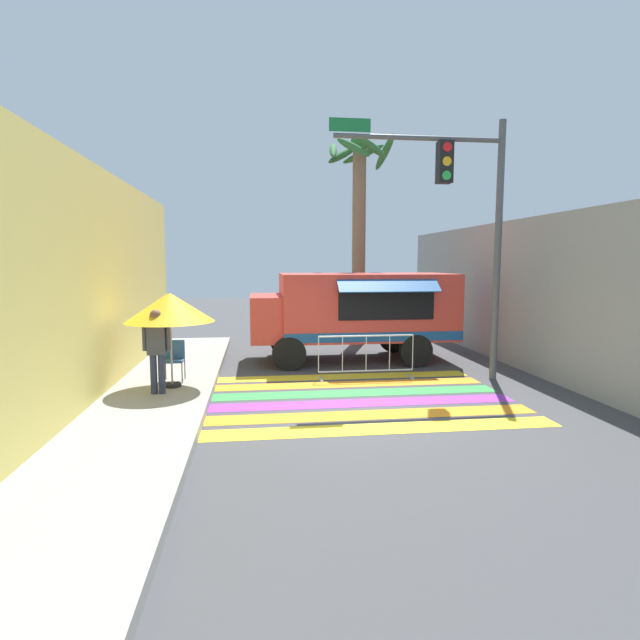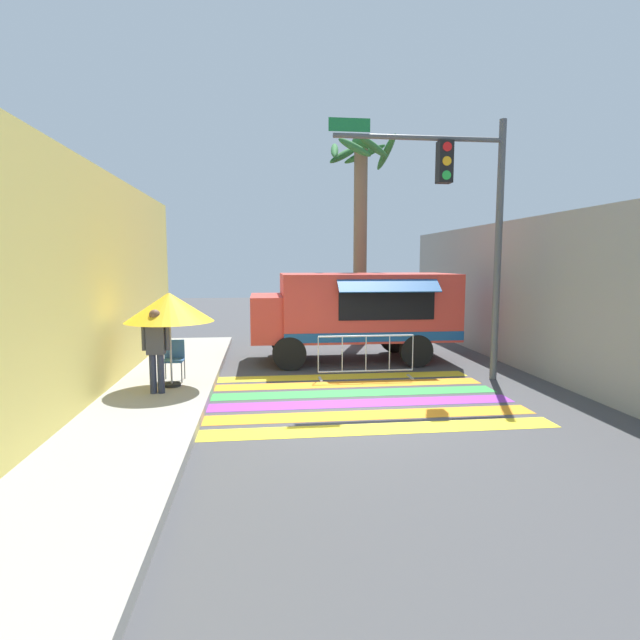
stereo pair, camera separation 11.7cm
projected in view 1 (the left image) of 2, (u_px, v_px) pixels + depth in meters
The scene contains 12 objects.
ground_plane at pixel (355, 405), 9.53m from camera, with size 60.00×60.00×0.00m, color #424244.
sidewalk_left at pixel (82, 411), 8.90m from camera, with size 4.40×16.00×0.18m.
building_left_facade at pixel (76, 288), 8.65m from camera, with size 0.25×16.00×4.57m.
concrete_wall_right at pixel (519, 294), 12.88m from camera, with size 0.20×16.00×3.82m.
crosswalk_painted at pixel (350, 398), 10.04m from camera, with size 6.40×4.36×0.01m.
food_truck at pixel (351, 309), 13.77m from camera, with size 5.52×2.82×2.42m.
traffic_signal_pole at pixel (467, 206), 11.16m from camera, with size 3.98×0.29×5.87m.
patio_umbrella at pixel (170, 308), 10.09m from camera, with size 1.79×1.79×1.94m.
folding_chair at pixel (174, 357), 10.76m from camera, with size 0.43×0.43×0.87m.
vendor_person at pixel (157, 346), 9.62m from camera, with size 0.53×0.22×1.65m.
barricade_front at pixel (366, 357), 11.67m from camera, with size 2.27×0.44×1.04m.
palm_tree at pixel (359, 211), 16.28m from camera, with size 2.18×2.07×6.83m.
Camera 1 is at (-1.83, -9.12, 2.72)m, focal length 28.00 mm.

